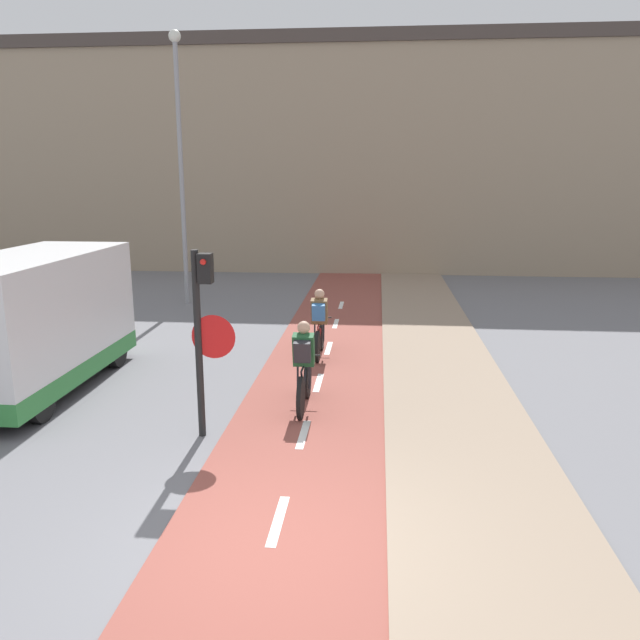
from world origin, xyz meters
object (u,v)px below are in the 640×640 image
cyclist_near (304,368)px  cyclist_far (319,325)px  traffic_light_pole (203,323)px  street_lamp_far (180,146)px  van (34,325)px

cyclist_near → cyclist_far: size_ratio=1.03×
traffic_light_pole → cyclist_far: bearing=73.6°
traffic_light_pole → cyclist_far: size_ratio=1.73×
street_lamp_far → van: size_ratio=1.71×
cyclist_far → van: size_ratio=0.36×
cyclist_near → van: 5.14m
cyclist_near → van: van is taller
traffic_light_pole → cyclist_far: traffic_light_pole is taller
street_lamp_far → cyclist_far: street_lamp_far is taller
street_lamp_far → cyclist_near: street_lamp_far is taller
cyclist_near → traffic_light_pole: bearing=-136.4°
traffic_light_pole → van: (-3.73, 1.82, -0.55)m
cyclist_near → van: size_ratio=0.37×
van → traffic_light_pole: bearing=-26.1°
traffic_light_pole → street_lamp_far: 11.08m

